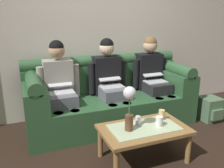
{
  "coord_description": "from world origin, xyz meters",
  "views": [
    {
      "loc": [
        -1.18,
        -1.92,
        1.55
      ],
      "look_at": [
        -0.1,
        0.81,
        0.69
      ],
      "focal_mm": 38.94,
      "sensor_mm": 36.0,
      "label": 1
    }
  ],
  "objects_px": {
    "cup_near_left": "(159,121)",
    "backpack_right": "(210,109)",
    "cup_near_right": "(138,120)",
    "coffee_table": "(144,132)",
    "person_right": "(152,75)",
    "cup_far_center": "(162,115)",
    "person_left": "(60,84)",
    "person_middle": "(109,79)",
    "couch": "(109,98)",
    "flower_vase": "(129,104)"
  },
  "relations": [
    {
      "from": "backpack_right",
      "to": "coffee_table",
      "type": "bearing_deg",
      "value": -158.92
    },
    {
      "from": "cup_near_left",
      "to": "cup_near_right",
      "type": "relative_size",
      "value": 1.11
    },
    {
      "from": "coffee_table",
      "to": "couch",
      "type": "bearing_deg",
      "value": 90.0
    },
    {
      "from": "cup_far_center",
      "to": "backpack_right",
      "type": "bearing_deg",
      "value": 21.57
    },
    {
      "from": "cup_far_center",
      "to": "coffee_table",
      "type": "bearing_deg",
      "value": -161.01
    },
    {
      "from": "couch",
      "to": "person_middle",
      "type": "height_order",
      "value": "person_middle"
    },
    {
      "from": "person_right",
      "to": "cup_near_left",
      "type": "bearing_deg",
      "value": -116.54
    },
    {
      "from": "backpack_right",
      "to": "couch",
      "type": "bearing_deg",
      "value": 161.51
    },
    {
      "from": "person_left",
      "to": "flower_vase",
      "type": "height_order",
      "value": "person_left"
    },
    {
      "from": "flower_vase",
      "to": "cup_near_right",
      "type": "bearing_deg",
      "value": 28.49
    },
    {
      "from": "flower_vase",
      "to": "cup_near_right",
      "type": "relative_size",
      "value": 4.91
    },
    {
      "from": "coffee_table",
      "to": "backpack_right",
      "type": "bearing_deg",
      "value": 21.08
    },
    {
      "from": "coffee_table",
      "to": "flower_vase",
      "type": "height_order",
      "value": "flower_vase"
    },
    {
      "from": "coffee_table",
      "to": "person_left",
      "type": "bearing_deg",
      "value": 123.91
    },
    {
      "from": "cup_near_left",
      "to": "cup_near_right",
      "type": "xyz_separation_m",
      "value": [
        -0.19,
        0.11,
        -0.01
      ]
    },
    {
      "from": "backpack_right",
      "to": "cup_far_center",
      "type": "bearing_deg",
      "value": -158.43
    },
    {
      "from": "couch",
      "to": "backpack_right",
      "type": "relative_size",
      "value": 6.79
    },
    {
      "from": "cup_far_center",
      "to": "cup_near_left",
      "type": "bearing_deg",
      "value": -130.9
    },
    {
      "from": "person_right",
      "to": "cup_near_right",
      "type": "bearing_deg",
      "value": -127.18
    },
    {
      "from": "person_left",
      "to": "backpack_right",
      "type": "distance_m",
      "value": 2.24
    },
    {
      "from": "cup_near_left",
      "to": "person_middle",
      "type": "bearing_deg",
      "value": 98.54
    },
    {
      "from": "person_right",
      "to": "cup_near_right",
      "type": "distance_m",
      "value": 1.22
    },
    {
      "from": "couch",
      "to": "flower_vase",
      "type": "distance_m",
      "value": 1.1
    },
    {
      "from": "person_middle",
      "to": "cup_far_center",
      "type": "bearing_deg",
      "value": -73.77
    },
    {
      "from": "person_middle",
      "to": "cup_far_center",
      "type": "height_order",
      "value": "person_middle"
    },
    {
      "from": "couch",
      "to": "flower_vase",
      "type": "relative_size",
      "value": 4.97
    },
    {
      "from": "coffee_table",
      "to": "flower_vase",
      "type": "bearing_deg",
      "value": -177.81
    },
    {
      "from": "person_left",
      "to": "person_middle",
      "type": "bearing_deg",
      "value": -0.01
    },
    {
      "from": "cup_near_right",
      "to": "person_right",
      "type": "bearing_deg",
      "value": 52.82
    },
    {
      "from": "coffee_table",
      "to": "cup_far_center",
      "type": "bearing_deg",
      "value": 18.99
    },
    {
      "from": "person_middle",
      "to": "coffee_table",
      "type": "height_order",
      "value": "person_middle"
    },
    {
      "from": "coffee_table",
      "to": "cup_far_center",
      "type": "xyz_separation_m",
      "value": [
        0.27,
        0.09,
        0.12
      ]
    },
    {
      "from": "couch",
      "to": "cup_near_left",
      "type": "xyz_separation_m",
      "value": [
        0.16,
        -1.07,
        0.08
      ]
    },
    {
      "from": "flower_vase",
      "to": "cup_near_left",
      "type": "height_order",
      "value": "flower_vase"
    },
    {
      "from": "couch",
      "to": "backpack_right",
      "type": "xyz_separation_m",
      "value": [
        1.44,
        -0.48,
        -0.2
      ]
    },
    {
      "from": "coffee_table",
      "to": "backpack_right",
      "type": "xyz_separation_m",
      "value": [
        1.44,
        0.55,
        -0.17
      ]
    },
    {
      "from": "coffee_table",
      "to": "flower_vase",
      "type": "distance_m",
      "value": 0.39
    },
    {
      "from": "person_middle",
      "to": "couch",
      "type": "bearing_deg",
      "value": 90.0
    },
    {
      "from": "coffee_table",
      "to": "person_right",
      "type": "bearing_deg",
      "value": 56.09
    },
    {
      "from": "person_right",
      "to": "cup_near_left",
      "type": "relative_size",
      "value": 11.54
    },
    {
      "from": "person_left",
      "to": "person_right",
      "type": "bearing_deg",
      "value": -0.0
    },
    {
      "from": "person_right",
      "to": "person_middle",
      "type": "bearing_deg",
      "value": -180.0
    },
    {
      "from": "coffee_table",
      "to": "flower_vase",
      "type": "relative_size",
      "value": 1.98
    },
    {
      "from": "person_left",
      "to": "backpack_right",
      "type": "bearing_deg",
      "value": -12.61
    },
    {
      "from": "backpack_right",
      "to": "cup_near_right",
      "type": "bearing_deg",
      "value": -161.92
    },
    {
      "from": "coffee_table",
      "to": "backpack_right",
      "type": "distance_m",
      "value": 1.55
    },
    {
      "from": "coffee_table",
      "to": "backpack_right",
      "type": "height_order",
      "value": "coffee_table"
    },
    {
      "from": "cup_near_left",
      "to": "backpack_right",
      "type": "relative_size",
      "value": 0.31
    },
    {
      "from": "person_left",
      "to": "cup_far_center",
      "type": "xyz_separation_m",
      "value": [
        0.97,
        -0.94,
        -0.21
      ]
    },
    {
      "from": "couch",
      "to": "person_right",
      "type": "xyz_separation_m",
      "value": [
        0.69,
        -0.0,
        0.29
      ]
    }
  ]
}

